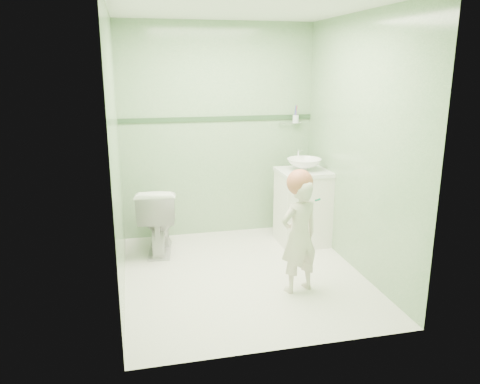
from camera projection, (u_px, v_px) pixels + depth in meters
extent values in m
plane|color=silver|center=(244.00, 275.00, 4.52)|extent=(2.50, 2.50, 0.00)
cube|color=#7CAC7A|center=(218.00, 132.00, 5.38)|extent=(2.20, 0.04, 2.40)
cube|color=#7CAC7A|center=(290.00, 184.00, 3.03)|extent=(2.20, 0.04, 2.40)
cube|color=#7CAC7A|center=(116.00, 156.00, 3.96)|extent=(0.04, 2.50, 2.40)
cube|color=#7CAC7A|center=(358.00, 146.00, 4.44)|extent=(0.04, 2.50, 2.40)
plane|color=white|center=(244.00, 6.00, 3.89)|extent=(2.50, 2.50, 0.00)
cube|color=#2F4D2E|center=(218.00, 119.00, 5.33)|extent=(2.20, 0.02, 0.05)
cube|color=white|center=(303.00, 208.00, 5.25)|extent=(0.52, 0.50, 0.80)
cube|color=white|center=(304.00, 172.00, 5.15)|extent=(0.54, 0.52, 0.04)
imported|color=white|center=(304.00, 164.00, 5.13)|extent=(0.37, 0.37, 0.13)
cylinder|color=silver|center=(298.00, 156.00, 5.30)|extent=(0.03, 0.03, 0.18)
cylinder|color=silver|center=(300.00, 150.00, 5.23)|extent=(0.02, 0.12, 0.02)
cylinder|color=silver|center=(290.00, 123.00, 5.50)|extent=(0.26, 0.02, 0.02)
cylinder|color=silver|center=(296.00, 119.00, 5.48)|extent=(0.07, 0.07, 0.09)
cylinder|color=#794C9D|center=(296.00, 113.00, 5.44)|extent=(0.01, 0.01, 0.17)
cylinder|color=#3146B8|center=(295.00, 113.00, 5.45)|extent=(0.01, 0.01, 0.17)
cylinder|color=#B84331|center=(296.00, 113.00, 5.47)|extent=(0.01, 0.01, 0.17)
cylinder|color=#B84331|center=(296.00, 113.00, 5.45)|extent=(0.01, 0.01, 0.17)
imported|color=white|center=(158.00, 219.00, 5.01)|extent=(0.49, 0.75, 0.72)
imported|color=silver|center=(299.00, 236.00, 4.09)|extent=(0.42, 0.34, 1.01)
sphere|color=#B56246|center=(300.00, 182.00, 3.99)|extent=(0.23, 0.23, 0.23)
cylinder|color=#02835E|center=(318.00, 200.00, 3.93)|extent=(0.04, 0.14, 0.06)
cube|color=white|center=(308.00, 195.00, 3.93)|extent=(0.03, 0.02, 0.02)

